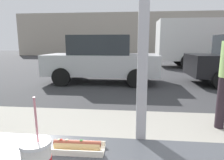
# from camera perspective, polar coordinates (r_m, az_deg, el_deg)

# --- Properties ---
(ground_plane) EXTENTS (60.00, 60.00, 0.00)m
(ground_plane) POSITION_cam_1_polar(r_m,az_deg,el_deg) (9.04, 6.08, 1.01)
(ground_plane) COLOR #38383A
(sidewalk_strip) EXTENTS (16.00, 2.80, 0.12)m
(sidewalk_strip) POSITION_cam_1_polar(r_m,az_deg,el_deg) (2.89, 6.43, -19.03)
(sidewalk_strip) COLOR #9E998E
(sidewalk_strip) RESTS_ON ground
(building_facade_far) EXTENTS (28.00, 1.20, 4.97)m
(building_facade_far) POSITION_cam_1_polar(r_m,az_deg,el_deg) (24.08, 6.11, 12.82)
(building_facade_far) COLOR #A89E8E
(building_facade_far) RESTS_ON ground
(hotdog_tray_far) EXTENTS (0.25, 0.10, 0.05)m
(hotdog_tray_far) POSITION_cam_1_polar(r_m,az_deg,el_deg) (0.97, -9.92, -18.18)
(hotdog_tray_far) COLOR silver
(hotdog_tray_far) RESTS_ON window_counter
(parked_car_silver) EXTENTS (4.19, 1.99, 1.76)m
(parked_car_silver) POSITION_cam_1_polar(r_m,az_deg,el_deg) (7.61, -2.99, 6.02)
(parked_car_silver) COLOR #BCBCC1
(parked_car_silver) RESTS_ON ground
(box_truck) EXTENTS (7.16, 2.44, 2.88)m
(box_truck) POSITION_cam_1_polar(r_m,az_deg,el_deg) (13.84, 27.40, 9.77)
(box_truck) COLOR silver
(box_truck) RESTS_ON ground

